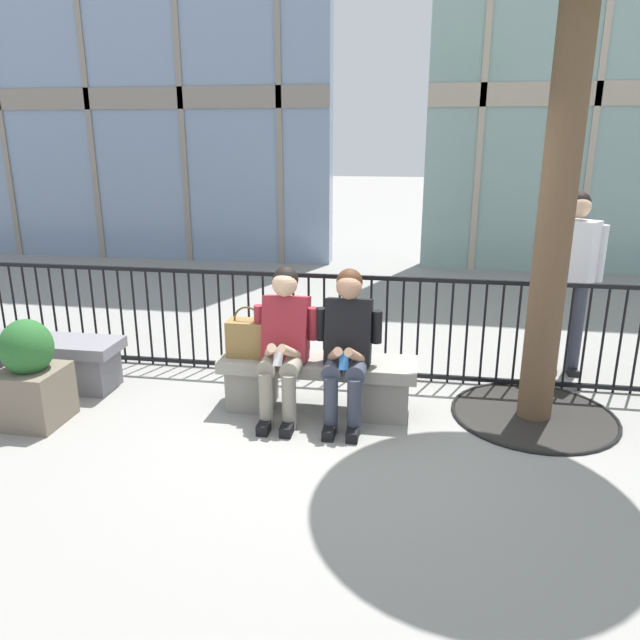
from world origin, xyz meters
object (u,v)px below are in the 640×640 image
object	(u,v)px
seated_person_companion	(347,342)
handbag_on_bench	(248,337)
stone_bench	(318,379)
stone_bench_far	(35,357)
planter	(31,376)
seated_person_with_phone	(284,339)
bystander_at_railing	(572,270)

from	to	relation	value
seated_person_companion	handbag_on_bench	distance (m)	0.84
stone_bench	stone_bench_far	world-z (taller)	same
handbag_on_bench	planter	world-z (taller)	handbag_on_bench
seated_person_with_phone	planter	size ratio (longest dim) A/B	1.43
planter	seated_person_companion	bearing A→B (deg)	10.80
handbag_on_bench	stone_bench_far	size ratio (longest dim) A/B	0.26
handbag_on_bench	stone_bench_far	bearing A→B (deg)	177.10
seated_person_companion	bystander_at_railing	xyz separation A→B (m)	(1.91, 1.36, 0.35)
stone_bench	seated_person_companion	size ratio (longest dim) A/B	1.32
handbag_on_bench	seated_person_with_phone	bearing A→B (deg)	-19.88
handbag_on_bench	stone_bench_far	xyz separation A→B (m)	(-2.03, 0.10, -0.33)
seated_person_companion	handbag_on_bench	xyz separation A→B (m)	(-0.83, 0.12, -0.04)
seated_person_companion	stone_bench_far	size ratio (longest dim) A/B	0.76
bystander_at_railing	stone_bench	bearing A→B (deg)	-150.39
stone_bench	handbag_on_bench	xyz separation A→B (m)	(-0.58, -0.01, 0.33)
stone_bench	seated_person_with_phone	distance (m)	0.47
seated_person_with_phone	stone_bench_far	xyz separation A→B (m)	(-2.36, 0.22, -0.38)
seated_person_companion	handbag_on_bench	bearing A→B (deg)	171.88
handbag_on_bench	stone_bench_far	world-z (taller)	handbag_on_bench
bystander_at_railing	planter	xyz separation A→B (m)	(-4.34, -1.82, -0.61)
stone_bench	stone_bench_far	xyz separation A→B (m)	(-2.61, 0.09, 0.00)
seated_person_with_phone	stone_bench_far	world-z (taller)	seated_person_with_phone
bystander_at_railing	stone_bench_far	world-z (taller)	bystander_at_railing
seated_person_with_phone	seated_person_companion	xyz separation A→B (m)	(0.50, 0.00, 0.00)
handbag_on_bench	bystander_at_railing	distance (m)	3.04
seated_person_with_phone	bystander_at_railing	world-z (taller)	bystander_at_railing
seated_person_companion	bystander_at_railing	world-z (taller)	bystander_at_railing
stone_bench_far	planter	size ratio (longest dim) A/B	1.88
bystander_at_railing	stone_bench_far	xyz separation A→B (m)	(-4.78, -1.14, -0.73)
seated_person_with_phone	stone_bench_far	bearing A→B (deg)	174.64
handbag_on_bench	bystander_at_railing	xyz separation A→B (m)	(2.75, 1.24, 0.39)
bystander_at_railing	stone_bench_far	distance (m)	4.97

